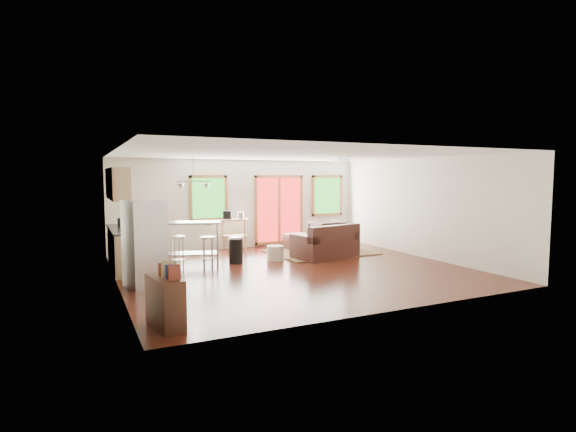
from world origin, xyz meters
name	(u,v)px	position (x,y,z in m)	size (l,w,h in m)	color
floor	(294,270)	(0.00, 0.00, -0.01)	(7.50, 7.00, 0.02)	black
ceiling	(294,154)	(0.00, 0.00, 2.61)	(7.50, 7.00, 0.02)	silver
back_wall	(241,204)	(0.00, 3.51, 1.30)	(7.50, 0.02, 2.60)	beige
left_wall	(115,220)	(-3.76, 0.00, 1.30)	(0.02, 7.00, 2.60)	beige
right_wall	(423,208)	(3.76, 0.00, 1.30)	(0.02, 7.00, 2.60)	beige
front_wall	(394,229)	(0.00, -3.51, 1.30)	(7.50, 0.02, 2.60)	beige
window_left	(209,198)	(-1.00, 3.46, 1.50)	(1.10, 0.05, 1.30)	#1E5919
french_doors	(279,210)	(1.20, 3.46, 1.10)	(1.60, 0.05, 2.10)	red
window_right	(327,196)	(2.90, 3.46, 1.50)	(1.10, 0.05, 1.30)	#1E5919
rug	(321,252)	(1.67, 1.71, 0.01)	(2.69, 2.07, 0.03)	#3E5632
loveseat	(326,245)	(1.42, 0.97, 0.35)	(1.81, 1.27, 0.88)	black
coffee_table	(323,239)	(1.84, 1.85, 0.34)	(1.03, 0.66, 0.40)	black
armchair	(327,233)	(2.30, 2.47, 0.44)	(0.86, 0.80, 0.88)	black
ottoman	(297,242)	(1.35, 2.49, 0.22)	(0.67, 0.67, 0.45)	black
pouf	(275,253)	(0.07, 1.20, 0.19)	(0.43, 0.43, 0.37)	beige
vase	(321,234)	(1.68, 1.72, 0.51)	(0.23, 0.24, 0.31)	silver
book	(328,232)	(1.96, 1.80, 0.56)	(0.24, 0.03, 0.32)	maroon
cabinets	(123,229)	(-3.49, 1.70, 0.93)	(0.64, 2.24, 2.30)	tan
refrigerator	(145,243)	(-3.25, -0.17, 0.83)	(0.81, 0.80, 1.66)	#B7BABC
island	(186,235)	(-2.08, 1.59, 0.71)	(1.76, 1.11, 1.04)	#B7BABC
cup	(209,223)	(-1.58, 1.32, 1.00)	(0.11, 0.09, 0.11)	silver
bar_stool_a	(177,245)	(-2.40, 1.07, 0.58)	(0.45, 0.45, 0.78)	#B7BABC
bar_stool_b	(208,244)	(-1.70, 1.05, 0.54)	(0.45, 0.45, 0.73)	#B7BABC
trash_can	(236,250)	(-0.94, 1.29, 0.33)	(0.39, 0.39, 0.65)	black
kitchen_cart	(233,223)	(-0.35, 3.22, 0.77)	(0.87, 0.73, 1.13)	tan
bookshelf	(165,301)	(-3.35, -2.74, 0.37)	(0.44, 0.84, 0.95)	black
ceiling_flush	(341,160)	(1.60, 0.60, 2.53)	(0.35, 0.35, 0.12)	white
pendant_light	(193,186)	(-1.90, 1.50, 1.90)	(0.80, 0.18, 0.79)	gray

